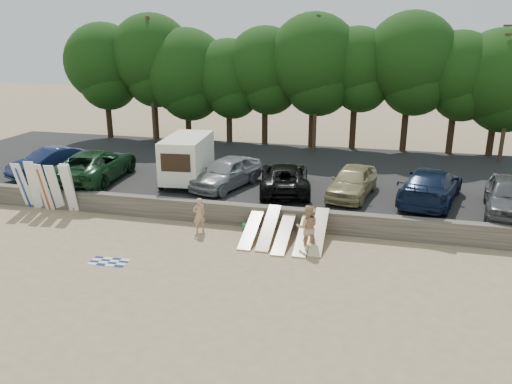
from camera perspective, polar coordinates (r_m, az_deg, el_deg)
ground at (r=20.95m, az=-4.77°, el=-6.54°), size 120.00×120.00×0.00m
seawall at (r=23.40m, az=-2.48°, el=-2.50°), size 44.00×0.50×1.00m
parking_lot at (r=30.37m, az=1.47°, el=1.99°), size 44.00×14.50×0.70m
treeline at (r=36.24m, az=3.38°, el=14.20°), size 33.96×6.72×9.35m
utility_poles at (r=34.47m, az=6.89°, el=12.35°), size 25.80×0.26×9.00m
box_trailer at (r=27.26m, az=-7.88°, el=3.92°), size 2.65×4.27×2.60m
car_0 at (r=31.20m, az=-22.51°, el=3.19°), size 3.36×4.96×1.55m
car_1 at (r=29.17m, az=-17.85°, el=2.94°), size 3.47×6.49×1.73m
car_2 at (r=26.54m, az=-3.39°, el=2.24°), size 3.34×5.15×1.63m
car_3 at (r=25.96m, az=3.31°, el=1.72°), size 3.44×5.71×1.48m
car_4 at (r=25.48m, az=10.98°, el=1.20°), size 2.66×4.84×1.56m
car_5 at (r=25.57m, az=19.35°, el=0.71°), size 3.79×6.22×1.68m
car_6 at (r=25.30m, az=26.99°, el=-0.39°), size 2.83×5.29×1.71m
surfboard_upright_0 at (r=27.70m, az=-25.09°, el=0.66°), size 0.53×0.85×2.50m
surfboard_upright_1 at (r=27.45m, az=-24.07°, el=0.73°), size 0.56×0.57×2.57m
surfboard_upright_2 at (r=26.91m, az=-23.13°, el=0.49°), size 0.52×0.70×2.54m
surfboard_upright_3 at (r=26.64m, az=-22.00°, el=0.43°), size 0.59×0.85×2.51m
surfboard_upright_4 at (r=26.30m, az=-20.57°, el=0.45°), size 0.54×0.55×2.57m
surfboard_upright_5 at (r=26.20m, az=-20.62°, el=0.34°), size 0.54×0.72×2.54m
surfboard_low_0 at (r=21.81m, az=-0.49°, el=-4.12°), size 0.56×2.89×0.95m
surfboard_low_1 at (r=21.61m, az=1.45°, el=-4.08°), size 0.56×2.83×1.12m
surfboard_low_2 at (r=21.38m, az=3.20°, el=-4.78°), size 0.56×2.92×0.83m
surfboard_low_3 at (r=21.30m, az=5.55°, el=-4.87°), size 0.56×2.91×0.86m
surfboard_low_4 at (r=21.28m, az=7.18°, el=-4.50°), size 0.56×2.81×1.17m
beachgoer_a at (r=22.50m, az=-6.51°, el=-2.63°), size 0.69×0.67×1.61m
beachgoer_b at (r=20.64m, az=5.90°, el=-4.04°), size 1.08×0.92×1.93m
cooler at (r=22.79m, az=-1.05°, el=-3.97°), size 0.43×0.36×0.32m
gear_bag at (r=22.45m, az=2.90°, el=-4.48°), size 0.36×0.33×0.22m
beach_towel at (r=20.62m, az=-16.46°, el=-7.65°), size 1.56×1.56×0.00m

